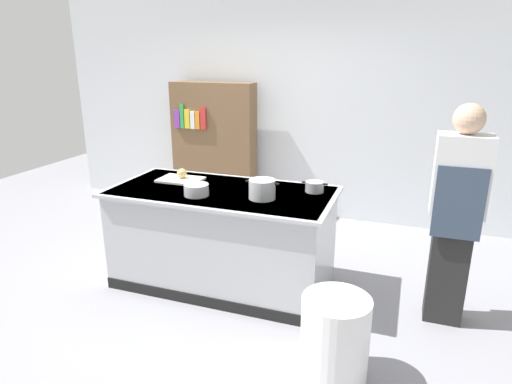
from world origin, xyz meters
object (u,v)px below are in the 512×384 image
onion (182,173)px  sauce_pan (315,187)px  trash_bin (335,338)px  bookshelf (214,148)px  person_chef (456,212)px  mixing_bowl (196,190)px  stock_pot (262,189)px

onion → sauce_pan: 1.26m
trash_bin → bookshelf: size_ratio=0.34×
onion → bookshelf: 1.69m
onion → person_chef: (2.38, -0.12, -0.05)m
bookshelf → mixing_bowl: bearing=-69.0°
person_chef → sauce_pan: bearing=63.3°
sauce_pan → bookshelf: (-1.69, 1.57, -0.09)m
trash_bin → onion: bearing=147.0°
bookshelf → onion: bearing=-75.3°
stock_pot → sauce_pan: size_ratio=1.27×
sauce_pan → onion: bearing=-177.3°
bookshelf → person_chef: bearing=-32.0°
mixing_bowl → stock_pot: bearing=11.1°
onion → sauce_pan: onion is taller
stock_pot → trash_bin: size_ratio=0.49×
onion → person_chef: person_chef is taller
stock_pot → mixing_bowl: 0.56m
sauce_pan → mixing_bowl: size_ratio=1.08×
mixing_bowl → bookshelf: bearing=111.0°
mixing_bowl → person_chef: bearing=7.0°
stock_pot → sauce_pan: 0.49m
mixing_bowl → bookshelf: bookshelf is taller
onion → bookshelf: (-0.43, 1.63, -0.11)m
mixing_bowl → trash_bin: size_ratio=0.36×
stock_pot → mixing_bowl: (-0.55, -0.11, -0.03)m
person_chef → bookshelf: (-2.81, 1.75, -0.06)m
mixing_bowl → trash_bin: mixing_bowl is taller
sauce_pan → trash_bin: bearing=-70.2°
onion → mixing_bowl: (0.34, -0.38, -0.02)m
mixing_bowl → trash_bin: (1.33, -0.71, -0.66)m
person_chef → bookshelf: bearing=40.6°
person_chef → bookshelf: size_ratio=1.01×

